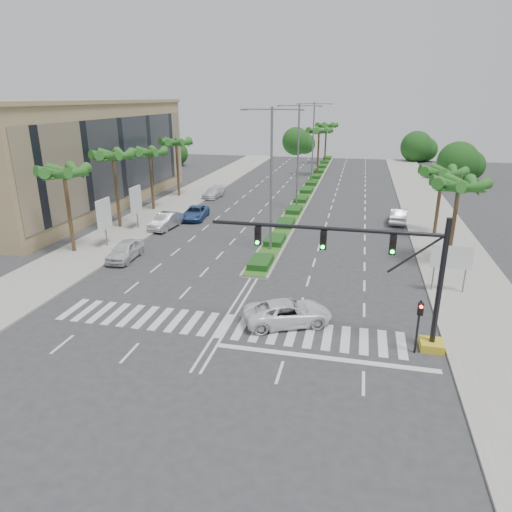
{
  "coord_description": "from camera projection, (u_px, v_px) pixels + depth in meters",
  "views": [
    {
      "loc": [
        7.13,
        -22.9,
        12.72
      ],
      "look_at": [
        0.95,
        4.19,
        3.0
      ],
      "focal_mm": 32.0,
      "sensor_mm": 36.0,
      "label": 1
    }
  ],
  "objects": [
    {
      "name": "direction_sign",
      "position": [
        451.0,
        259.0,
        30.47
      ],
      "size": [
        2.7,
        0.11,
        3.4
      ],
      "color": "slate",
      "rests_on": "ground"
    },
    {
      "name": "footpath_left",
      "position": [
        141.0,
        223.0,
        48.34
      ],
      "size": [
        6.0,
        120.0,
        0.15
      ],
      "primitive_type": "cube",
      "color": "gray",
      "rests_on": "ground"
    },
    {
      "name": "palm_left_end",
      "position": [
        176.0,
        144.0,
        59.25
      ],
      "size": [
        4.57,
        4.68,
        7.75
      ],
      "color": "brown",
      "rests_on": "ground"
    },
    {
      "name": "car_parked_b",
      "position": [
        166.0,
        221.0,
        46.32
      ],
      "size": [
        2.14,
        4.93,
        1.58
      ],
      "primitive_type": "imported",
      "rotation": [
        0.0,
        0.0,
        -0.1
      ],
      "color": "#ADACB1",
      "rests_on": "ground"
    },
    {
      "name": "median_grass",
      "position": [
        311.0,
        185.0,
        68.11
      ],
      "size": [
        1.8,
        75.0,
        0.04
      ],
      "primitive_type": "cube",
      "color": "#20521C",
      "rests_on": "median"
    },
    {
      "name": "car_right",
      "position": [
        399.0,
        216.0,
        48.46
      ],
      "size": [
        2.15,
        4.94,
        1.58
      ],
      "primitive_type": "imported",
      "rotation": [
        0.0,
        0.0,
        3.04
      ],
      "color": "#B8B8BD",
      "rests_on": "ground"
    },
    {
      "name": "signal_gantry",
      "position": [
        394.0,
        285.0,
        23.68
      ],
      "size": [
        12.6,
        1.2,
        7.2
      ],
      "color": "gold",
      "rests_on": "ground"
    },
    {
      "name": "median",
      "position": [
        311.0,
        186.0,
        68.15
      ],
      "size": [
        2.2,
        75.0,
        0.2
      ],
      "primitive_type": "cube",
      "color": "gray",
      "rests_on": "ground"
    },
    {
      "name": "palm_median_b",
      "position": [
        326.0,
        127.0,
        88.82
      ],
      "size": [
        4.57,
        4.68,
        8.05
      ],
      "color": "brown",
      "rests_on": "ground"
    },
    {
      "name": "billboard_far",
      "position": [
        136.0,
        200.0,
        45.4
      ],
      "size": [
        0.18,
        2.1,
        4.35
      ],
      "color": "slate",
      "rests_on": "ground"
    },
    {
      "name": "palm_left_far",
      "position": [
        150.0,
        155.0,
        52.02
      ],
      "size": [
        4.57,
        4.68,
        7.35
      ],
      "color": "brown",
      "rests_on": "ground"
    },
    {
      "name": "car_parked_a",
      "position": [
        125.0,
        250.0,
        37.48
      ],
      "size": [
        2.06,
        4.63,
        1.55
      ],
      "primitive_type": "imported",
      "rotation": [
        0.0,
        0.0,
        0.05
      ],
      "color": "silver",
      "rests_on": "ground"
    },
    {
      "name": "car_crossing",
      "position": [
        288.0,
        313.0,
        26.81
      ],
      "size": [
        5.73,
        4.33,
        1.45
      ],
      "primitive_type": "imported",
      "rotation": [
        0.0,
        0.0,
        1.99
      ],
      "color": "white",
      "rests_on": "ground"
    },
    {
      "name": "palm_left_mid",
      "position": [
        113.0,
        158.0,
        44.46
      ],
      "size": [
        4.57,
        4.68,
        7.95
      ],
      "color": "brown",
      "rests_on": "ground"
    },
    {
      "name": "palm_right_near",
      "position": [
        459.0,
        188.0,
        34.56
      ],
      "size": [
        4.57,
        4.68,
        7.05
      ],
      "color": "brown",
      "rests_on": "ground"
    },
    {
      "name": "ground",
      "position": [
        224.0,
        326.0,
        26.77
      ],
      "size": [
        160.0,
        160.0,
        0.0
      ],
      "primitive_type": "plane",
      "color": "#333335",
      "rests_on": "ground"
    },
    {
      "name": "palm_median_a",
      "position": [
        319.0,
        132.0,
        75.01
      ],
      "size": [
        4.57,
        4.68,
        8.05
      ],
      "color": "brown",
      "rests_on": "ground"
    },
    {
      "name": "streetlight_near",
      "position": [
        271.0,
        173.0,
        37.4
      ],
      "size": [
        5.1,
        0.25,
        12.0
      ],
      "color": "slate",
      "rests_on": "ground"
    },
    {
      "name": "streetlight_mid",
      "position": [
        298.0,
        151.0,
        52.13
      ],
      "size": [
        5.1,
        0.25,
        12.0
      ],
      "color": "slate",
      "rests_on": "ground"
    },
    {
      "name": "car_parked_c",
      "position": [
        195.0,
        213.0,
        49.98
      ],
      "size": [
        2.79,
        5.2,
        1.39
      ],
      "primitive_type": "imported",
      "rotation": [
        0.0,
        0.0,
        0.1
      ],
      "color": "#2D508C",
      "rests_on": "ground"
    },
    {
      "name": "car_parked_d",
      "position": [
        214.0,
        193.0,
        60.67
      ],
      "size": [
        2.31,
        4.8,
        1.35
      ],
      "primitive_type": "imported",
      "rotation": [
        0.0,
        0.0,
        -0.09
      ],
      "color": "silver",
      "rests_on": "ground"
    },
    {
      "name": "palm_left_near",
      "position": [
        64.0,
        175.0,
        37.23
      ],
      "size": [
        4.57,
        4.68,
        7.55
      ],
      "color": "brown",
      "rests_on": "ground"
    },
    {
      "name": "streetlight_far",
      "position": [
        313.0,
        139.0,
        66.85
      ],
      "size": [
        5.1,
        0.25,
        12.0
      ],
      "color": "slate",
      "rests_on": "ground"
    },
    {
      "name": "palm_right_far",
      "position": [
        442.0,
        175.0,
        42.01
      ],
      "size": [
        4.57,
        4.68,
        6.75
      ],
      "color": "brown",
      "rests_on": "ground"
    },
    {
      "name": "pedestrian_signal",
      "position": [
        419.0,
        318.0,
        23.24
      ],
      "size": [
        0.28,
        0.36,
        3.0
      ],
      "color": "black",
      "rests_on": "ground"
    },
    {
      "name": "building",
      "position": [
        76.0,
        157.0,
        54.18
      ],
      "size": [
        12.0,
        36.0,
        12.0
      ],
      "primitive_type": "cube",
      "color": "tan",
      "rests_on": "ground"
    },
    {
      "name": "footpath_right",
      "position": [
        445.0,
        242.0,
        41.95
      ],
      "size": [
        6.0,
        120.0,
        0.15
      ],
      "primitive_type": "cube",
      "color": "gray",
      "rests_on": "ground"
    },
    {
      "name": "billboard_near",
      "position": [
        104.0,
        215.0,
        39.88
      ],
      "size": [
        0.18,
        2.1,
        4.35
      ],
      "color": "slate",
      "rests_on": "ground"
    }
  ]
}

